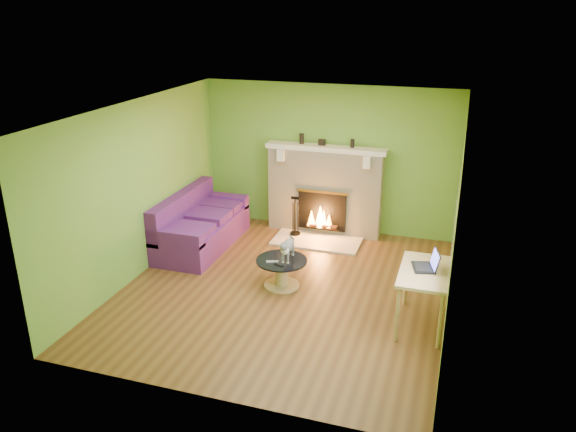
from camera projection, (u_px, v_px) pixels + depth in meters
name	position (u px, v px, depth m)	size (l,w,h in m)	color
floor	(285.00, 289.00, 8.10)	(5.00, 5.00, 0.00)	#573419
ceiling	(284.00, 109.00, 7.17)	(5.00, 5.00, 0.00)	white
wall_back	(328.00, 159.00, 9.86)	(5.00, 5.00, 0.00)	#639831
wall_front	(204.00, 287.00, 5.41)	(5.00, 5.00, 0.00)	#639831
wall_left	(139.00, 189.00, 8.27)	(5.00, 5.00, 0.00)	#639831
wall_right	(456.00, 223.00, 7.00)	(5.00, 5.00, 0.00)	#639831
window_frame	(454.00, 230.00, 6.11)	(1.20, 1.20, 0.00)	silver
window_pane	(453.00, 230.00, 6.11)	(1.06, 1.06, 0.00)	white
fireplace	(325.00, 190.00, 9.88)	(2.10, 0.46, 1.58)	beige
hearth	(317.00, 241.00, 9.69)	(1.50, 0.75, 0.03)	beige
mantel	(326.00, 148.00, 9.59)	(2.10, 0.28, 0.08)	silver
sofa	(199.00, 226.00, 9.44)	(0.91, 2.03, 0.91)	#471961
coffee_table	(282.00, 271.00, 8.11)	(0.74, 0.74, 0.42)	tan
desk	(424.00, 277.00, 6.97)	(0.61, 1.04, 0.77)	tan
cat	(288.00, 248.00, 8.00)	(0.21, 0.56, 0.35)	#5D5E62
remote_silver	(272.00, 262.00, 7.96)	(0.17, 0.04, 0.02)	gray
remote_black	(279.00, 265.00, 7.88)	(0.16, 0.04, 0.02)	black
laptop	(424.00, 259.00, 6.94)	(0.30, 0.34, 0.25)	black
fire_tools	(295.00, 215.00, 9.82)	(0.19, 0.19, 0.70)	black
mantel_vase_left	(302.00, 139.00, 9.70)	(0.08, 0.08, 0.18)	black
mantel_vase_right	(352.00, 143.00, 9.45)	(0.07, 0.07, 0.14)	black
mantel_box	(322.00, 142.00, 9.61)	(0.12, 0.08, 0.10)	black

